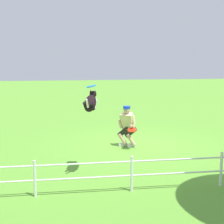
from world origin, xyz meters
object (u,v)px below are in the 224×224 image
at_px(person, 127,125).
at_px(frisbee_held, 132,130).
at_px(frisbee_flying, 91,86).
at_px(dog, 91,103).

height_order(person, frisbee_held, person).
bearing_deg(frisbee_flying, frisbee_held, -129.82).
height_order(frisbee_flying, frisbee_held, frisbee_flying).
distance_m(frisbee_flying, frisbee_held, 2.60).
bearing_deg(frisbee_held, dog, 53.90).
bearing_deg(frisbee_held, person, -78.71).
xyz_separation_m(person, frisbee_flying, (1.29, 2.02, 1.40)).
height_order(person, dog, dog).
relative_size(person, dog, 1.27).
relative_size(frisbee_flying, frisbee_held, 0.86).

